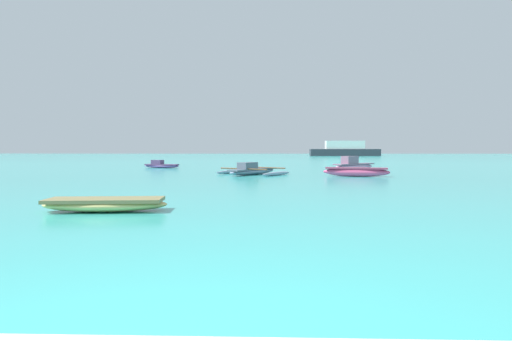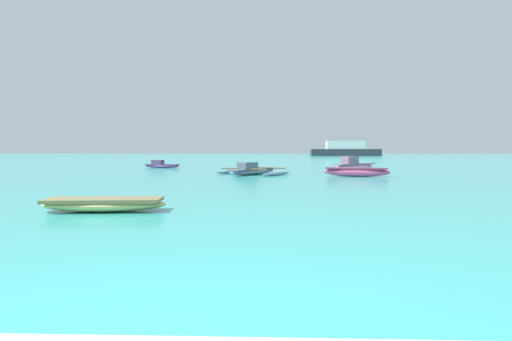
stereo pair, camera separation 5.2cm
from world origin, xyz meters
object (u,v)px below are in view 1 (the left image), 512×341
Objects in this scene: moored_boat_2 at (353,165)px; moored_boat_3 at (105,204)px; moored_boat_0 at (356,172)px; moored_boat_1 at (161,165)px; moored_boat_4 at (252,170)px; distant_ferry at (345,150)px.

moored_boat_2 reaches higher than moored_boat_3.
moored_boat_0 is 1.17× the size of moored_boat_1.
moored_boat_2 is 0.81× the size of moored_boat_4.
moored_boat_0 is 0.24× the size of distant_ferry.
moored_boat_3 is at bearing -104.84° from distant_ferry.
moored_boat_0 is at bearing -142.46° from moored_boat_2.
moored_boat_0 is at bearing -100.26° from distant_ferry.
moored_boat_0 is 6.16m from moored_boat_2.
moored_boat_1 reaches higher than moored_boat_3.
moored_boat_2 is 0.25× the size of distant_ferry.
distant_ferry reaches higher than moored_boat_2.
moored_boat_0 is 5.60m from moored_boat_4.
moored_boat_4 is 0.30× the size of distant_ferry.
moored_boat_2 is (13.67, -2.89, 0.12)m from moored_boat_1.
moored_boat_0 is at bearing -20.38° from moored_boat_1.
moored_boat_1 is 57.20m from distant_ferry.
moored_boat_3 is at bearing -63.08° from moored_boat_1.
distant_ferry is at bearing 80.82° from moored_boat_1.
moored_boat_2 is at bearing 93.40° from moored_boat_0.
moored_boat_0 is at bearing -71.88° from moored_boat_4.
moored_boat_3 is at bearing -159.58° from moored_boat_2.
moored_boat_3 is 13.47m from moored_boat_4.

